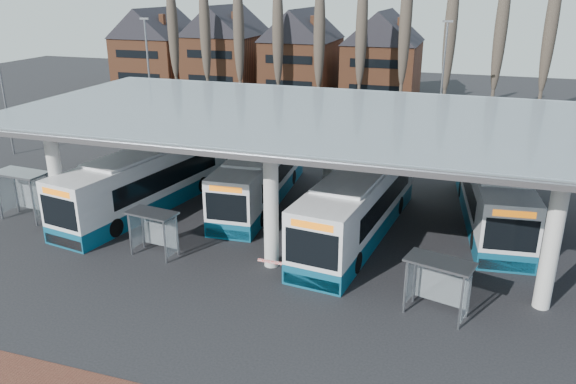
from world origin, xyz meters
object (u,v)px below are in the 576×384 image
(shelter_0, at_px, (24,184))
(shelter_2, at_px, (440,275))
(bus_3, at_px, (492,194))
(shelter_1, at_px, (154,223))
(bus_1, at_px, (261,176))
(bus_0, at_px, (147,181))
(bus_2, at_px, (359,204))

(shelter_0, xyz_separation_m, shelter_2, (23.20, -3.09, -0.27))
(bus_3, height_order, shelter_1, bus_3)
(bus_1, relative_size, bus_3, 0.95)
(shelter_0, bearing_deg, shelter_1, -6.83)
(bus_0, xyz_separation_m, shelter_2, (17.45, -6.70, 0.10))
(bus_2, xyz_separation_m, shelter_2, (4.61, -6.78, 0.06))
(shelter_2, bearing_deg, bus_2, 139.18)
(bus_0, xyz_separation_m, shelter_0, (-5.75, -3.61, 0.37))
(bus_2, bearing_deg, bus_0, -173.02)
(bus_0, bearing_deg, bus_2, 10.04)
(bus_1, bearing_deg, bus_2, -28.44)
(shelter_0, bearing_deg, shelter_2, -3.41)
(bus_0, xyz_separation_m, bus_3, (19.60, 4.18, -0.04))
(bus_0, bearing_deg, bus_1, 37.68)
(bus_1, height_order, bus_2, bus_2)
(bus_3, bearing_deg, bus_1, 177.61)
(bus_1, bearing_deg, shelter_0, -153.59)
(bus_0, xyz_separation_m, bus_1, (6.05, 3.21, -0.11))
(shelter_1, bearing_deg, bus_3, 38.50)
(bus_3, height_order, shelter_2, bus_3)
(bus_0, xyz_separation_m, bus_2, (12.84, 0.08, 0.04))
(shelter_2, bearing_deg, shelter_1, -170.28)
(bus_2, bearing_deg, shelter_1, -142.19)
(bus_1, distance_m, shelter_1, 8.97)
(shelter_0, distance_m, shelter_1, 9.64)
(bus_0, height_order, shelter_2, bus_0)
(bus_3, bearing_deg, shelter_1, -155.27)
(bus_0, relative_size, shelter_1, 5.04)
(bus_0, relative_size, shelter_2, 4.55)
(bus_2, bearing_deg, shelter_2, -49.11)
(bus_1, distance_m, shelter_2, 15.11)
(bus_2, xyz_separation_m, shelter_1, (-9.13, -5.52, -0.05))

